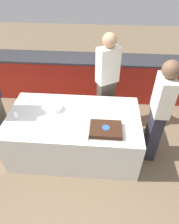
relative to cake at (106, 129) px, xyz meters
name	(u,v)px	position (x,y,z in m)	size (l,w,h in m)	color
ground_plane	(76,149)	(-0.48, 0.27, -0.77)	(14.00, 14.00, 0.00)	#7A664C
back_counter	(84,77)	(-0.48, 1.89, -0.31)	(4.40, 0.58, 0.92)	#A82319
dining_table	(75,134)	(-0.48, 0.27, -0.40)	(1.98, 1.10, 0.74)	white
cake	(106,129)	(0.00, 0.00, 0.00)	(0.47, 0.37, 0.07)	#B7B2AD
plate_stack	(55,108)	(-0.77, 0.41, 0.00)	(0.21, 0.21, 0.07)	white
wine_glass	(16,115)	(-1.28, 0.13, 0.07)	(0.06, 0.06, 0.16)	white
side_plate_near_cake	(104,115)	(-0.02, 0.33, -0.03)	(0.21, 0.21, 0.00)	white
side_plate_right_edge	(128,113)	(0.33, 0.41, -0.03)	(0.21, 0.21, 0.00)	white
utensil_pile	(83,137)	(-0.29, -0.14, -0.02)	(0.14, 0.11, 0.02)	white
person_cutting_cake	(107,81)	(0.00, 1.04, 0.13)	(0.41, 0.36, 1.72)	#4C4238
person_seated_right	(159,113)	(0.73, 0.27, 0.11)	(0.23, 0.36, 1.67)	#282833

